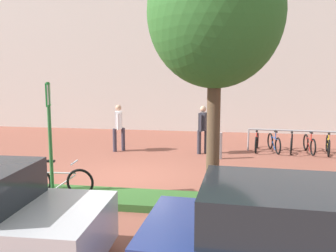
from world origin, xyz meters
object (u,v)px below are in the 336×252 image
object	(u,v)px
tree_sidewalk	(215,14)
bike_at_sign	(59,181)
car_navy_sedan	(312,249)
bollard_steel	(220,146)
parking_sign_post	(49,124)
person_casual_tan	(119,125)
bike_rack_cluster	(300,143)
person_suited_navy	(203,126)

from	to	relation	value
tree_sidewalk	bike_at_sign	distance (m)	5.17
tree_sidewalk	car_navy_sedan	distance (m)	4.79
bike_at_sign	bollard_steel	bearing A→B (deg)	49.69
parking_sign_post	person_casual_tan	distance (m)	5.26
bollard_steel	car_navy_sedan	xyz separation A→B (m)	(1.27, -7.72, 0.31)
parking_sign_post	bike_at_sign	size ratio (longest dim) A/B	1.60
bike_rack_cluster	parking_sign_post	bearing A→B (deg)	-137.82
parking_sign_post	bike_rack_cluster	xyz separation A→B (m)	(6.60, 5.98, -1.39)
bike_at_sign	bike_rack_cluster	xyz separation A→B (m)	(6.54, 5.77, -0.00)
parking_sign_post	person_casual_tan	bearing A→B (deg)	89.66
bike_at_sign	bike_rack_cluster	distance (m)	8.72
person_casual_tan	bike_rack_cluster	bearing A→B (deg)	6.75
person_casual_tan	person_suited_navy	world-z (taller)	same
parking_sign_post	bollard_steel	bearing A→B (deg)	50.57
bike_at_sign	person_casual_tan	world-z (taller)	person_casual_tan
parking_sign_post	car_navy_sedan	bearing A→B (deg)	-32.41
bike_rack_cluster	car_navy_sedan	size ratio (longest dim) A/B	0.86
bollard_steel	bike_at_sign	bearing A→B (deg)	-130.31
person_suited_navy	person_casual_tan	bearing A→B (deg)	-179.03
bike_at_sign	car_navy_sedan	xyz separation A→B (m)	(4.94, -3.39, 0.41)
bollard_steel	person_suited_navy	distance (m)	1.09
tree_sidewalk	parking_sign_post	world-z (taller)	tree_sidewalk
person_suited_navy	car_navy_sedan	bearing A→B (deg)	-77.35
tree_sidewalk	car_navy_sedan	bearing A→B (deg)	-67.28
parking_sign_post	bollard_steel	distance (m)	6.02
bike_at_sign	bollard_steel	size ratio (longest dim) A/B	1.87
parking_sign_post	person_suited_navy	xyz separation A→B (m)	(3.11, 5.26, -0.76)
bike_rack_cluster	car_navy_sedan	world-z (taller)	car_navy_sedan
bike_rack_cluster	tree_sidewalk	bearing A→B (deg)	-116.23
bollard_steel	person_suited_navy	bearing A→B (deg)	130.99
tree_sidewalk	bike_rack_cluster	xyz separation A→B (m)	(2.94, 5.96, -3.71)
parking_sign_post	person_suited_navy	distance (m)	6.16
bike_rack_cluster	person_casual_tan	size ratio (longest dim) A/B	2.18
person_suited_navy	car_navy_sedan	distance (m)	8.65
bike_rack_cluster	bollard_steel	world-z (taller)	bollard_steel
parking_sign_post	car_navy_sedan	size ratio (longest dim) A/B	0.61
parking_sign_post	car_navy_sedan	world-z (taller)	parking_sign_post
person_casual_tan	bike_at_sign	bearing A→B (deg)	-89.62
tree_sidewalk	car_navy_sedan	size ratio (longest dim) A/B	1.28
tree_sidewalk	bollard_steel	bearing A→B (deg)	89.13
tree_sidewalk	person_casual_tan	world-z (taller)	tree_sidewalk
tree_sidewalk	car_navy_sedan	xyz separation A→B (m)	(1.34, -3.20, -3.30)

